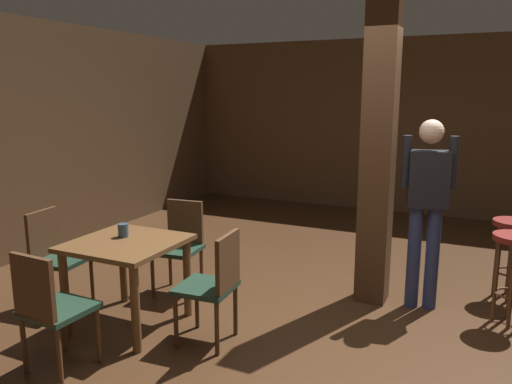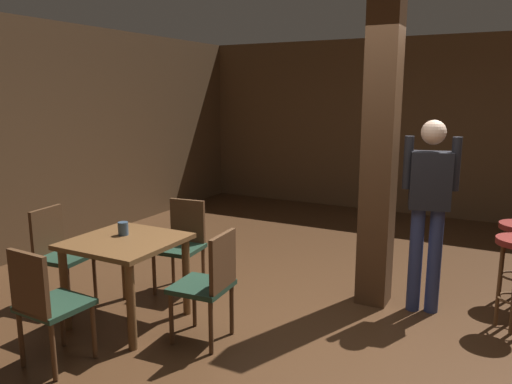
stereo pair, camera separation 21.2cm
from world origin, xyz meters
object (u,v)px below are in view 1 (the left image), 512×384
at_px(napkin_cup, 123,230).
at_px(chair_west, 55,253).
at_px(chair_east, 214,282).
at_px(chair_south, 50,306).
at_px(bar_stool_mid, 512,240).
at_px(standing_person, 427,201).
at_px(dining_table, 127,257).
at_px(chair_north, 180,242).

bearing_deg(napkin_cup, chair_west, -174.85).
bearing_deg(chair_east, chair_south, -132.95).
bearing_deg(napkin_cup, bar_stool_mid, 32.25).
height_order(standing_person, bar_stool_mid, standing_person).
bearing_deg(chair_south, standing_person, 45.80).
distance_m(dining_table, chair_west, 0.85).
bearing_deg(dining_table, chair_east, 1.98).
height_order(chair_east, bar_stool_mid, chair_east).
xyz_separation_m(dining_table, chair_north, (-0.01, 0.80, -0.09)).
distance_m(chair_east, chair_west, 1.67).
bearing_deg(dining_table, napkin_cup, 139.14).
relative_size(chair_east, bar_stool_mid, 1.16).
distance_m(dining_table, chair_north, 0.81).
bearing_deg(bar_stool_mid, napkin_cup, -147.75).
distance_m(chair_east, standing_person, 2.01).
relative_size(chair_east, chair_north, 1.00).
xyz_separation_m(chair_south, chair_west, (-0.86, 0.85, 0.00)).
distance_m(chair_east, chair_north, 1.13).
bearing_deg(chair_west, chair_east, 0.42).
xyz_separation_m(chair_south, napkin_cup, (-0.11, 0.92, 0.29)).
xyz_separation_m(chair_south, chair_east, (0.81, 0.87, 0.00)).
bearing_deg(napkin_cup, dining_table, -40.86).
distance_m(chair_north, bar_stool_mid, 3.18).
bearing_deg(chair_north, chair_east, -43.00).
bearing_deg(chair_west, standing_person, 24.58).
xyz_separation_m(dining_table, standing_person, (2.20, 1.41, 0.40)).
xyz_separation_m(dining_table, chair_south, (0.01, -0.84, -0.09)).
relative_size(chair_east, napkin_cup, 7.78).
xyz_separation_m(chair_west, bar_stool_mid, (3.78, 1.98, 0.07)).
height_order(chair_north, bar_stool_mid, chair_north).
distance_m(napkin_cup, standing_person, 2.66).
bearing_deg(chair_north, dining_table, -89.47).
height_order(chair_south, chair_north, same).
distance_m(dining_table, chair_south, 0.84).
xyz_separation_m(chair_south, standing_person, (2.19, 2.25, 0.50)).
height_order(chair_east, chair_west, same).
height_order(chair_south, napkin_cup, chair_south).
relative_size(chair_south, napkin_cup, 7.78).
xyz_separation_m(chair_east, napkin_cup, (-0.92, 0.06, 0.29)).
relative_size(napkin_cup, standing_person, 0.07).
height_order(chair_north, chair_west, same).
relative_size(chair_west, bar_stool_mid, 1.16).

